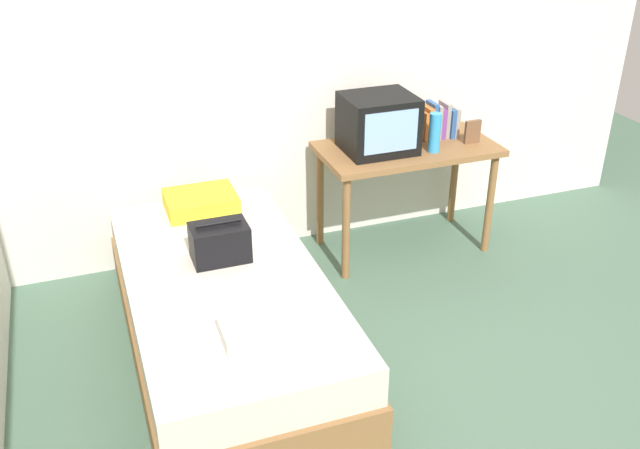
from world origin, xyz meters
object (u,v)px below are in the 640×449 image
(handbag, at_px, (220,242))
(folded_towel, at_px, (253,331))
(desk, at_px, (407,160))
(tv, at_px, (378,123))
(book_row, at_px, (437,121))
(magazine, at_px, (225,318))
(picture_frame, at_px, (473,132))
(pillow, at_px, (201,202))
(remote_dark, at_px, (274,336))
(water_bottle, at_px, (435,133))
(bed, at_px, (227,318))

(handbag, height_order, folded_towel, handbag)
(desk, xyz_separation_m, handbag, (-1.40, -0.63, -0.02))
(tv, bearing_deg, book_row, 10.45)
(tv, height_order, magazine, tv)
(book_row, xyz_separation_m, handbag, (-1.65, -0.72, -0.23))
(picture_frame, bearing_deg, magazine, -150.66)
(pillow, xyz_separation_m, handbag, (-0.02, -0.61, 0.05))
(remote_dark, xyz_separation_m, folded_towel, (-0.09, 0.03, 0.03))
(handbag, bearing_deg, folded_towel, -91.56)
(water_bottle, xyz_separation_m, handbag, (-1.51, -0.49, -0.25))
(bed, height_order, remote_dark, remote_dark)
(tv, distance_m, remote_dark, 1.82)
(picture_frame, bearing_deg, water_bottle, -171.47)
(picture_frame, bearing_deg, handbag, -163.45)
(pillow, xyz_separation_m, folded_towel, (-0.04, -1.34, -0.01))
(remote_dark, bearing_deg, folded_towel, 160.47)
(desk, xyz_separation_m, pillow, (-1.38, -0.02, -0.07))
(picture_frame, bearing_deg, pillow, 177.63)
(water_bottle, relative_size, folded_towel, 0.90)
(pillow, xyz_separation_m, remote_dark, (0.05, -1.37, -0.04))
(pillow, bearing_deg, magazine, -96.15)
(desk, xyz_separation_m, tv, (-0.21, 0.00, 0.28))
(bed, relative_size, picture_frame, 12.90)
(bed, relative_size, folded_towel, 7.14)
(bed, height_order, magazine, magazine)
(desk, height_order, tv, tv)
(pillow, bearing_deg, picture_frame, -2.37)
(book_row, distance_m, picture_frame, 0.25)
(tv, bearing_deg, desk, -0.75)
(tv, bearing_deg, remote_dark, -128.61)
(magazine, bearing_deg, pillow, 83.85)
(book_row, bearing_deg, water_bottle, -122.28)
(pillow, distance_m, handbag, 0.62)
(pillow, relative_size, remote_dark, 2.67)
(desk, relative_size, pillow, 2.79)
(bed, relative_size, tv, 4.55)
(folded_towel, bearing_deg, water_bottle, 38.58)
(book_row, xyz_separation_m, picture_frame, (0.16, -0.18, -0.03))
(tv, xyz_separation_m, handbag, (-1.18, -0.63, -0.30))
(desk, distance_m, handbag, 1.53)
(desk, height_order, book_row, book_row)
(desk, relative_size, picture_frame, 7.48)
(tv, distance_m, picture_frame, 0.65)
(desk, xyz_separation_m, remote_dark, (-1.33, -1.39, -0.11))
(pillow, relative_size, magazine, 1.44)
(water_bottle, relative_size, magazine, 0.87)
(book_row, bearing_deg, desk, -160.78)
(desk, xyz_separation_m, picture_frame, (0.42, -0.09, 0.17))
(magazine, bearing_deg, water_bottle, 32.64)
(water_bottle, distance_m, folded_towel, 1.98)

